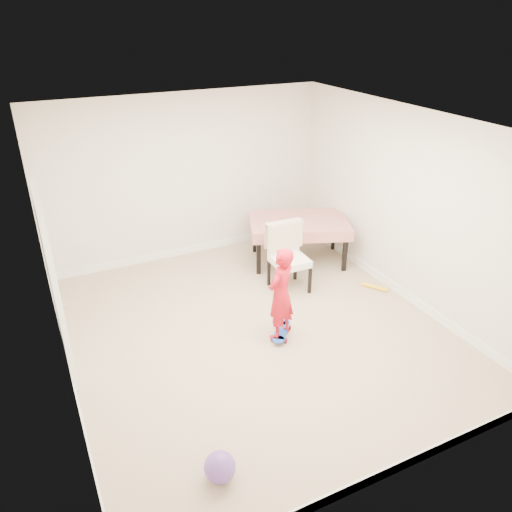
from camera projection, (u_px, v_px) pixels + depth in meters
name	position (u px, v px, depth m)	size (l,w,h in m)	color
ground	(256.00, 330.00, 6.36)	(5.00, 5.00, 0.00)	tan
ceiling	(256.00, 126.00, 5.20)	(4.50, 5.00, 0.04)	white
wall_back	(186.00, 178.00, 7.76)	(4.50, 0.04, 2.60)	silver
wall_front	(399.00, 360.00, 3.78)	(4.50, 0.04, 2.60)	silver
wall_left	(52.00, 279.00, 4.90)	(0.04, 5.00, 2.60)	silver
wall_right	(406.00, 207.00, 6.65)	(0.04, 5.00, 2.60)	silver
door	(55.00, 289.00, 5.27)	(0.10, 0.94, 2.11)	white
baseboard_back	(191.00, 249.00, 8.33)	(4.50, 0.02, 0.12)	white
baseboard_front	(381.00, 475.00, 4.33)	(4.50, 0.02, 0.12)	white
baseboard_left	(72.00, 378.00, 5.46)	(0.02, 5.00, 0.12)	white
baseboard_right	(395.00, 287.00, 7.21)	(0.02, 5.00, 0.12)	white
dining_table	(298.00, 241.00, 7.94)	(1.52, 0.96, 0.71)	red
dining_chair	(290.00, 259.00, 7.07)	(0.54, 0.62, 0.99)	silver
skateboard	(281.00, 332.00, 6.25)	(0.54, 0.19, 0.08)	blue
child	(281.00, 296.00, 5.95)	(0.44, 0.29, 1.20)	red
balloon	(220.00, 467.00, 4.31)	(0.28, 0.28, 0.28)	#6D46A9
foam_toy	(374.00, 287.00, 7.28)	(0.06, 0.06, 0.40)	yellow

